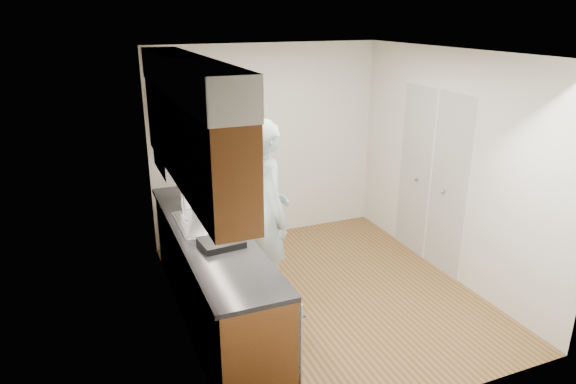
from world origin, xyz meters
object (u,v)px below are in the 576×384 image
object	(u,v)px
soap_bottle_c	(186,191)
person	(267,203)
soda_can	(214,202)
soap_bottle_a	(186,196)
soap_bottle_b	(209,195)
dish_rack	(221,243)

from	to	relation	value
soap_bottle_c	person	bearing A→B (deg)	-52.62
person	soda_can	size ratio (longest dim) A/B	16.79
soap_bottle_a	soap_bottle_b	size ratio (longest dim) A/B	1.67
person	dish_rack	bearing A→B (deg)	127.65
soap_bottle_b	dish_rack	size ratio (longest dim) A/B	0.49
soap_bottle_c	soda_can	world-z (taller)	soap_bottle_c
soap_bottle_b	soap_bottle_c	world-z (taller)	soap_bottle_c
soap_bottle_a	dish_rack	bearing A→B (deg)	-84.22
soap_bottle_a	soap_bottle_c	xyz separation A→B (m)	(0.07, 0.29, -0.05)
dish_rack	person	bearing A→B (deg)	31.86
person	soap_bottle_c	size ratio (longest dim) A/B	11.96
person	soap_bottle_b	xyz separation A→B (m)	(-0.42, 0.61, -0.07)
person	soap_bottle_b	distance (m)	0.74
person	soda_can	bearing A→B (deg)	42.87
person	soap_bottle_c	distance (m)	1.02
person	dish_rack	world-z (taller)	person
soap_bottle_b	soap_bottle_c	bearing A→B (deg)	134.29
soap_bottle_b	dish_rack	distance (m)	1.08
person	dish_rack	xyz separation A→B (m)	(-0.59, -0.45, -0.13)
soap_bottle_c	dish_rack	xyz separation A→B (m)	(0.03, -1.26, -0.06)
soap_bottle_a	soda_can	distance (m)	0.30
soda_can	dish_rack	distance (m)	0.91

